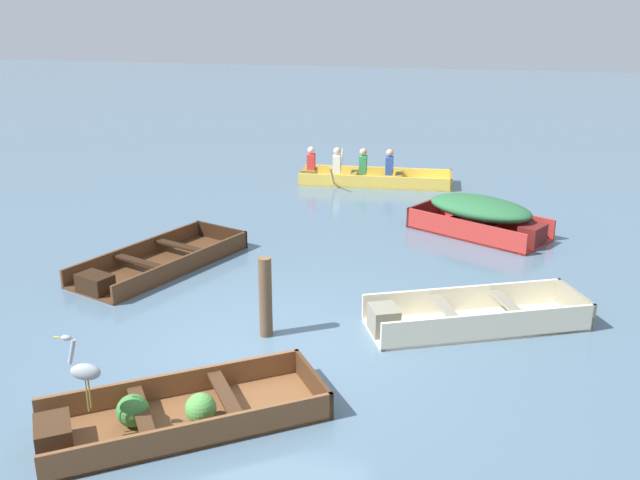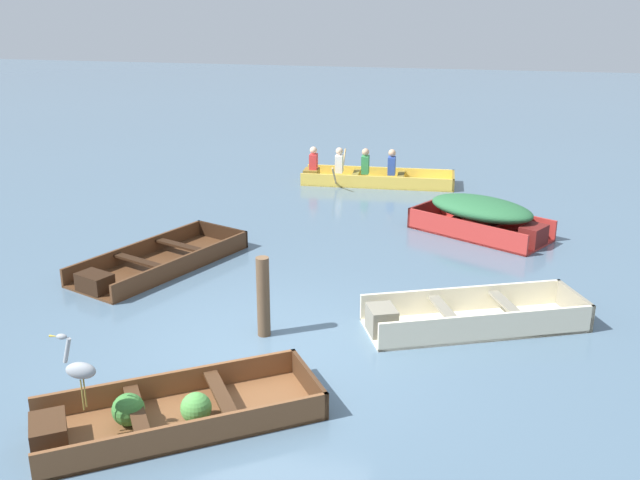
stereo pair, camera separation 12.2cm
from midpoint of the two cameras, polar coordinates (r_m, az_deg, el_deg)
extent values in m
plane|color=slate|center=(9.50, -3.87, -8.85)|extent=(80.00, 80.00, 0.00)
cube|color=brown|center=(8.18, -10.64, -13.96)|extent=(3.14, 2.68, 0.04)
cube|color=brown|center=(7.66, -9.89, -15.14)|extent=(2.52, 1.80, 0.33)
cube|color=brown|center=(8.56, -11.42, -11.29)|extent=(2.52, 1.80, 0.33)
cube|color=#3F2716|center=(8.44, -0.48, -11.35)|extent=(0.69, 0.95, 0.33)
cube|color=#3F2716|center=(8.03, -20.46, -14.30)|extent=(0.59, 0.62, 0.29)
cube|color=#3F2716|center=(8.01, -14.03, -13.09)|extent=(0.72, 0.93, 0.04)
cube|color=#3F2716|center=(8.14, -7.51, -12.11)|extent=(0.72, 0.93, 0.04)
sphere|color=#387533|center=(8.11, -14.66, -12.99)|extent=(0.35, 0.35, 0.35)
sphere|color=#4C9342|center=(8.00, -9.45, -13.11)|extent=(0.34, 0.34, 0.34)
cube|color=beige|center=(10.38, 12.55, -6.67)|extent=(3.21, 2.18, 0.04)
cube|color=beige|center=(9.91, 13.69, -6.85)|extent=(2.82, 1.32, 0.41)
cube|color=beige|center=(10.70, 11.64, -4.72)|extent=(2.82, 1.32, 0.41)
cube|color=gray|center=(10.96, 19.94, -4.92)|extent=(0.46, 0.93, 0.41)
cube|color=gray|center=(9.86, 5.31, -6.37)|extent=(0.51, 0.56, 0.37)
cube|color=gray|center=(10.09, 10.25, -5.48)|extent=(0.52, 0.89, 0.04)
cube|color=gray|center=(10.44, 15.00, -4.98)|extent=(0.52, 0.89, 0.04)
cube|color=#AD2D28|center=(14.35, 12.86, 0.54)|extent=(2.86, 2.29, 0.04)
cube|color=#AD2D28|center=(14.78, 14.02, 1.73)|extent=(2.31, 1.28, 0.41)
cube|color=#AD2D28|center=(13.81, 11.73, 0.71)|extent=(2.31, 1.28, 0.41)
cube|color=maroon|center=(14.92, 8.67, 2.25)|extent=(0.62, 1.08, 0.41)
cube|color=maroon|center=(13.81, 16.94, 0.35)|extent=(0.57, 0.65, 0.37)
cube|color=maroon|center=(14.09, 14.31, 1.30)|extent=(0.66, 1.04, 0.04)
cube|color=maroon|center=(14.44, 11.60, 1.94)|extent=(0.66, 1.04, 0.04)
ellipsoid|color=#286038|center=(14.20, 13.01, 2.49)|extent=(2.42, 2.02, 0.41)
cube|color=#4C2D19|center=(12.62, -12.28, -1.96)|extent=(2.27, 3.41, 0.04)
cube|color=#4C2D19|center=(12.17, -10.40, -1.92)|extent=(1.17, 3.00, 0.32)
cube|color=#4C2D19|center=(12.98, -14.12, -0.86)|extent=(1.17, 3.00, 0.32)
cube|color=black|center=(13.62, -7.59, 0.49)|extent=(1.16, 0.48, 0.32)
cube|color=black|center=(11.72, -17.29, -3.24)|extent=(0.64, 0.53, 0.29)
cube|color=black|center=(12.24, -13.95, -1.65)|extent=(1.11, 0.55, 0.04)
cube|color=black|center=(12.85, -10.82, -0.44)|extent=(1.11, 0.55, 0.04)
cube|color=#E5BC47|center=(17.88, 4.85, 4.56)|extent=(3.80, 1.30, 0.04)
cube|color=#E5BC47|center=(17.37, 4.72, 4.60)|extent=(3.73, 0.31, 0.31)
cube|color=#E5BC47|center=(18.33, 5.00, 5.35)|extent=(3.73, 0.31, 0.31)
cube|color=olive|center=(17.79, 10.80, 4.68)|extent=(0.12, 1.04, 0.31)
cube|color=olive|center=(18.06, -0.50, 5.27)|extent=(0.39, 0.49, 0.28)
cube|color=olive|center=(17.88, 3.08, 5.31)|extent=(0.22, 0.95, 0.04)
cube|color=olive|center=(17.79, 6.68, 5.14)|extent=(0.22, 0.95, 0.04)
cube|color=#2D4CA5|center=(17.75, 5.95, 5.93)|extent=(0.20, 0.29, 0.44)
sphere|color=tan|center=(17.68, 5.99, 6.94)|extent=(0.18, 0.18, 0.18)
cube|color=#338C4C|center=(17.80, 3.84, 6.03)|extent=(0.20, 0.29, 0.44)
sphere|color=tan|center=(17.74, 3.86, 7.04)|extent=(0.18, 0.18, 0.18)
cube|color=white|center=(17.88, 1.75, 6.12)|extent=(0.20, 0.29, 0.44)
sphere|color=beige|center=(17.81, 1.76, 7.12)|extent=(0.18, 0.18, 0.18)
cube|color=red|center=(17.98, -0.33, 6.20)|extent=(0.20, 0.29, 0.44)
sphere|color=beige|center=(17.91, -0.33, 7.20)|extent=(0.18, 0.18, 0.18)
cylinder|color=tan|center=(17.11, 1.36, 5.16)|extent=(0.09, 0.64, 0.55)
cylinder|color=tan|center=(18.70, 2.10, 6.33)|extent=(0.09, 0.64, 0.55)
cylinder|color=olive|center=(7.80, -18.05, -11.71)|extent=(0.02, 0.02, 0.35)
cylinder|color=olive|center=(7.84, -17.86, -11.50)|extent=(0.02, 0.02, 0.35)
ellipsoid|color=#93999E|center=(7.69, -18.16, -9.89)|extent=(0.33, 0.17, 0.18)
cylinder|color=#93999E|center=(7.64, -19.14, -8.34)|extent=(0.12, 0.06, 0.28)
ellipsoid|color=#93999E|center=(7.60, -19.54, -7.30)|extent=(0.12, 0.07, 0.06)
cone|color=gold|center=(7.63, -20.08, -7.24)|extent=(0.10, 0.03, 0.02)
cylinder|color=brown|center=(9.69, -4.20, -4.56)|extent=(0.18, 0.18, 1.14)
camera|label=1|loc=(0.06, -89.72, 0.09)|focal=40.00mm
camera|label=2|loc=(0.06, 90.28, -0.09)|focal=40.00mm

